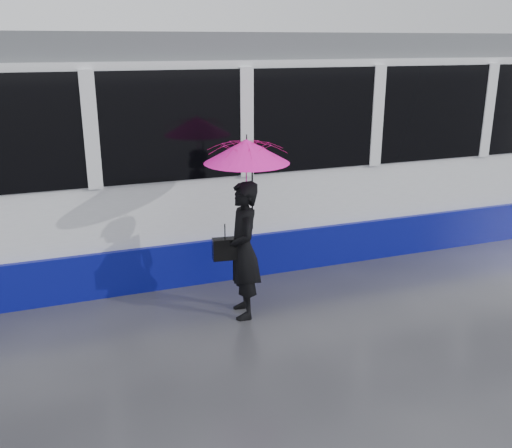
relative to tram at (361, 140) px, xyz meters
name	(u,v)px	position (x,y,z in m)	size (l,w,h in m)	color
ground	(285,313)	(-2.45, -2.50, -1.64)	(90.00, 90.00, 0.00)	#2E2D33
rails	(225,248)	(-2.45, 0.00, -1.63)	(34.00, 1.51, 0.02)	#3F3D38
tram	(361,140)	(0.00, 0.00, 0.00)	(26.00, 2.56, 3.35)	white
woman	(243,250)	(-2.94, -2.34, -0.79)	(0.62, 0.40, 1.69)	black
umbrella	(247,168)	(-2.89, -2.34, 0.21)	(1.12, 1.12, 1.14)	#FF1567
handbag	(225,249)	(-3.16, -2.32, -0.75)	(0.32, 0.17, 0.44)	black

